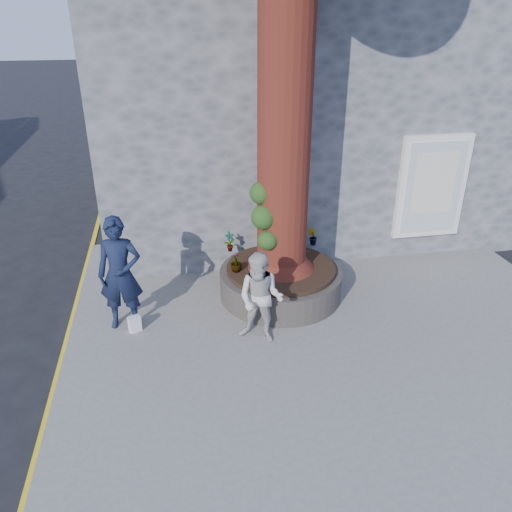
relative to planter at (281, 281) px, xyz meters
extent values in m
plane|color=black|center=(-0.80, -2.00, -0.41)|extent=(120.00, 120.00, 0.00)
cube|color=slate|center=(0.70, -1.00, -0.35)|extent=(9.00, 8.00, 0.12)
cube|color=yellow|center=(-3.85, -1.00, -0.41)|extent=(0.10, 30.00, 0.01)
cube|color=#525558|center=(1.70, 5.20, 2.59)|extent=(10.00, 8.00, 6.00)
cube|color=white|center=(3.50, 1.14, 1.29)|extent=(1.50, 0.12, 2.20)
cube|color=silver|center=(3.50, 1.08, 1.29)|extent=(1.25, 0.04, 1.95)
cube|color=silver|center=(3.50, 1.06, 1.39)|extent=(0.90, 0.02, 1.30)
cylinder|color=black|center=(0.00, 0.00, -0.03)|extent=(2.30, 2.30, 0.52)
cylinder|color=black|center=(0.00, 0.00, 0.27)|extent=(2.04, 2.04, 0.08)
cylinder|color=#4A1C12|center=(0.00, 0.00, 4.06)|extent=(0.90, 0.90, 7.50)
cone|color=#4A1C12|center=(0.00, 0.00, 0.66)|extent=(1.24, 1.24, 0.70)
sphere|color=#1F3C14|center=(-0.38, -0.20, 1.41)|extent=(0.44, 0.44, 0.44)
sphere|color=#1F3C14|center=(-0.32, -0.30, 1.01)|extent=(0.36, 0.36, 0.36)
sphere|color=#1F3C14|center=(-0.40, -0.08, 1.81)|extent=(0.40, 0.40, 0.40)
imported|color=#121A32|center=(-2.86, -0.52, 0.70)|extent=(0.78, 0.56, 1.99)
imported|color=beige|center=(-0.65, -1.35, 0.49)|extent=(0.94, 0.88, 1.56)
cube|color=white|center=(-2.70, -0.74, -0.15)|extent=(0.23, 0.19, 0.28)
imported|color=gray|center=(-0.85, 0.85, 0.51)|extent=(0.25, 0.20, 0.41)
imported|color=gray|center=(0.85, 0.85, 0.48)|extent=(0.26, 0.26, 0.35)
imported|color=gray|center=(-0.85, -0.02, 0.49)|extent=(0.22, 0.22, 0.37)
imported|color=gray|center=(0.35, 0.85, 0.45)|extent=(0.32, 0.33, 0.28)
camera|label=1|loc=(-1.97, -8.07, 4.59)|focal=35.00mm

